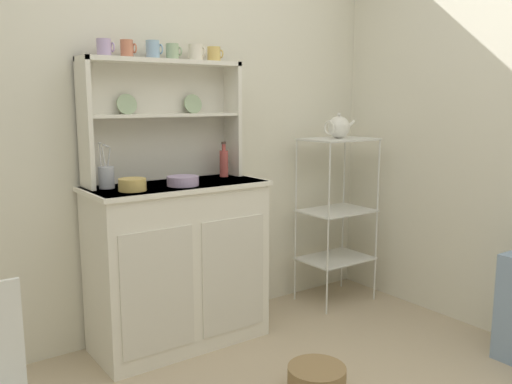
{
  "coord_description": "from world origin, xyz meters",
  "views": [
    {
      "loc": [
        -1.28,
        -1.21,
        1.36
      ],
      "look_at": [
        0.4,
        1.12,
        0.86
      ],
      "focal_mm": 37.86,
      "sensor_mm": 36.0,
      "label": 1
    }
  ],
  "objects_px": {
    "hutch_cabinet": "(179,263)",
    "jam_bottle": "(224,162)",
    "utensil_jar": "(106,177)",
    "bowl_mixing_large": "(132,185)",
    "hutch_shelf_unit": "(161,111)",
    "floor_basket": "(317,381)",
    "porcelain_teapot": "(339,127)",
    "cup_lilac_0": "(104,48)",
    "bakers_rack": "(337,202)"
  },
  "relations": [
    {
      "from": "hutch_cabinet",
      "to": "jam_bottle",
      "type": "xyz_separation_m",
      "value": [
        0.36,
        0.09,
        0.53
      ]
    },
    {
      "from": "hutch_cabinet",
      "to": "utensil_jar",
      "type": "relative_size",
      "value": 4.1
    },
    {
      "from": "bowl_mixing_large",
      "to": "utensil_jar",
      "type": "distance_m",
      "value": 0.17
    },
    {
      "from": "utensil_jar",
      "to": "hutch_shelf_unit",
      "type": "bearing_deg",
      "value": 13.3
    },
    {
      "from": "hutch_cabinet",
      "to": "bowl_mixing_large",
      "type": "height_order",
      "value": "bowl_mixing_large"
    },
    {
      "from": "hutch_shelf_unit",
      "to": "jam_bottle",
      "type": "relative_size",
      "value": 4.42
    },
    {
      "from": "floor_basket",
      "to": "porcelain_teapot",
      "type": "distance_m",
      "value": 1.67
    },
    {
      "from": "jam_bottle",
      "to": "porcelain_teapot",
      "type": "relative_size",
      "value": 0.87
    },
    {
      "from": "cup_lilac_0",
      "to": "bowl_mixing_large",
      "type": "distance_m",
      "value": 0.7
    },
    {
      "from": "cup_lilac_0",
      "to": "jam_bottle",
      "type": "bearing_deg",
      "value": -3.04
    },
    {
      "from": "hutch_cabinet",
      "to": "porcelain_teapot",
      "type": "relative_size",
      "value": 4.12
    },
    {
      "from": "hutch_cabinet",
      "to": "cup_lilac_0",
      "type": "xyz_separation_m",
      "value": [
        -0.32,
        0.12,
        1.15
      ]
    },
    {
      "from": "utensil_jar",
      "to": "bowl_mixing_large",
      "type": "bearing_deg",
      "value": -63.46
    },
    {
      "from": "bakers_rack",
      "to": "cup_lilac_0",
      "type": "relative_size",
      "value": 12.72
    },
    {
      "from": "bakers_rack",
      "to": "utensil_jar",
      "type": "bearing_deg",
      "value": 176.18
    },
    {
      "from": "hutch_shelf_unit",
      "to": "jam_bottle",
      "type": "height_order",
      "value": "hutch_shelf_unit"
    },
    {
      "from": "porcelain_teapot",
      "to": "hutch_cabinet",
      "type": "bearing_deg",
      "value": 178.8
    },
    {
      "from": "hutch_shelf_unit",
      "to": "bowl_mixing_large",
      "type": "bearing_deg",
      "value": -140.12
    },
    {
      "from": "cup_lilac_0",
      "to": "bowl_mixing_large",
      "type": "relative_size",
      "value": 0.63
    },
    {
      "from": "cup_lilac_0",
      "to": "utensil_jar",
      "type": "height_order",
      "value": "cup_lilac_0"
    },
    {
      "from": "jam_bottle",
      "to": "bowl_mixing_large",
      "type": "bearing_deg",
      "value": -165.99
    },
    {
      "from": "floor_basket",
      "to": "bowl_mixing_large",
      "type": "distance_m",
      "value": 1.29
    },
    {
      "from": "floor_basket",
      "to": "bowl_mixing_large",
      "type": "bearing_deg",
      "value": 124.41
    },
    {
      "from": "floor_basket",
      "to": "utensil_jar",
      "type": "relative_size",
      "value": 1.16
    },
    {
      "from": "floor_basket",
      "to": "cup_lilac_0",
      "type": "xyz_separation_m",
      "value": [
        -0.58,
        0.98,
        1.55
      ]
    },
    {
      "from": "bakers_rack",
      "to": "bowl_mixing_large",
      "type": "relative_size",
      "value": 8.05
    },
    {
      "from": "jam_bottle",
      "to": "porcelain_teapot",
      "type": "distance_m",
      "value": 0.84
    },
    {
      "from": "hutch_cabinet",
      "to": "porcelain_teapot",
      "type": "bearing_deg",
      "value": -1.2
    },
    {
      "from": "hutch_shelf_unit",
      "to": "cup_lilac_0",
      "type": "bearing_deg",
      "value": -172.86
    },
    {
      "from": "hutch_shelf_unit",
      "to": "utensil_jar",
      "type": "xyz_separation_m",
      "value": [
        -0.36,
        -0.08,
        -0.33
      ]
    },
    {
      "from": "hutch_shelf_unit",
      "to": "bakers_rack",
      "type": "bearing_deg",
      "value": -9.04
    },
    {
      "from": "bakers_rack",
      "to": "jam_bottle",
      "type": "relative_size",
      "value": 5.42
    },
    {
      "from": "hutch_cabinet",
      "to": "utensil_jar",
      "type": "height_order",
      "value": "utensil_jar"
    },
    {
      "from": "hutch_cabinet",
      "to": "cup_lilac_0",
      "type": "height_order",
      "value": "cup_lilac_0"
    },
    {
      "from": "hutch_cabinet",
      "to": "floor_basket",
      "type": "relative_size",
      "value": 3.55
    },
    {
      "from": "hutch_shelf_unit",
      "to": "bowl_mixing_large",
      "type": "distance_m",
      "value": 0.51
    },
    {
      "from": "bowl_mixing_large",
      "to": "utensil_jar",
      "type": "height_order",
      "value": "utensil_jar"
    },
    {
      "from": "bowl_mixing_large",
      "to": "porcelain_teapot",
      "type": "xyz_separation_m",
      "value": [
        1.46,
        0.05,
        0.24
      ]
    },
    {
      "from": "jam_bottle",
      "to": "floor_basket",
      "type": "bearing_deg",
      "value": -96.06
    },
    {
      "from": "hutch_cabinet",
      "to": "hutch_shelf_unit",
      "type": "relative_size",
      "value": 1.07
    },
    {
      "from": "bakers_rack",
      "to": "porcelain_teapot",
      "type": "bearing_deg",
      "value": 180.0
    },
    {
      "from": "bakers_rack",
      "to": "cup_lilac_0",
      "type": "xyz_separation_m",
      "value": [
        -1.5,
        0.15,
        0.93
      ]
    },
    {
      "from": "utensil_jar",
      "to": "jam_bottle",
      "type": "bearing_deg",
      "value": 0.67
    },
    {
      "from": "bakers_rack",
      "to": "floor_basket",
      "type": "xyz_separation_m",
      "value": [
        -0.92,
        -0.84,
        -0.61
      ]
    },
    {
      "from": "jam_bottle",
      "to": "hutch_cabinet",
      "type": "bearing_deg",
      "value": -166.43
    },
    {
      "from": "hutch_shelf_unit",
      "to": "cup_lilac_0",
      "type": "xyz_separation_m",
      "value": [
        -0.32,
        -0.04,
        0.32
      ]
    },
    {
      "from": "bowl_mixing_large",
      "to": "jam_bottle",
      "type": "distance_m",
      "value": 0.66
    },
    {
      "from": "jam_bottle",
      "to": "utensil_jar",
      "type": "xyz_separation_m",
      "value": [
        -0.72,
        -0.01,
        -0.02
      ]
    },
    {
      "from": "hutch_cabinet",
      "to": "bowl_mixing_large",
      "type": "distance_m",
      "value": 0.56
    },
    {
      "from": "jam_bottle",
      "to": "utensil_jar",
      "type": "relative_size",
      "value": 0.86
    }
  ]
}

